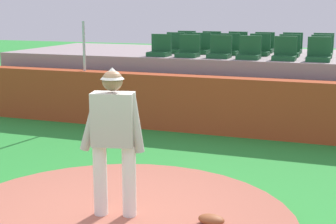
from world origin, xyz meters
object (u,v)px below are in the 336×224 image
stadium_chair_2 (220,51)px  stadium_chair_9 (259,49)px  stadium_chair_8 (229,48)px  stadium_chair_13 (211,45)px  stadium_chair_7 (200,47)px  stadium_chair_11 (321,50)px  stadium_chair_14 (237,45)px  stadium_chair_15 (264,46)px  stadium_chair_0 (160,49)px  stadium_chair_17 (323,47)px  stadium_chair_12 (186,44)px  stadium_chair_16 (292,47)px  fielding_glove (211,220)px  stadium_chair_6 (175,46)px  stadium_chair_4 (285,53)px  pitcher (114,132)px  stadium_chair_5 (319,54)px  stadium_chair_3 (249,52)px  stadium_chair_10 (289,50)px  stadium_chair_1 (189,50)px

stadium_chair_2 → stadium_chair_9: (0.72, 0.90, 0.00)m
stadium_chair_8 → stadium_chair_13: size_ratio=1.00×
stadium_chair_7 → stadium_chair_11: bearing=179.3°
stadium_chair_14 → stadium_chair_15: (0.70, -0.05, 0.00)m
stadium_chair_0 → stadium_chair_17: 3.98m
stadium_chair_0 → stadium_chair_12: same height
stadium_chair_14 → stadium_chair_16: bearing=179.5°
fielding_glove → stadium_chair_13: (-2.11, 7.64, 1.37)m
stadium_chair_6 → stadium_chair_9: size_ratio=1.00×
stadium_chair_4 → pitcher: bearing=79.3°
stadium_chair_5 → stadium_chair_17: (-0.01, 1.83, 0.00)m
stadium_chair_0 → stadium_chair_12: bearing=-90.9°
stadium_chair_15 → stadium_chair_9: bearing=92.1°
stadium_chair_7 → stadium_chair_13: size_ratio=1.00×
fielding_glove → stadium_chair_17: size_ratio=0.60×
fielding_glove → stadium_chair_3: (-0.74, 5.83, 1.37)m
stadium_chair_12 → stadium_chair_9: bearing=157.2°
stadium_chair_0 → stadium_chair_10: same height
stadium_chair_4 → stadium_chair_16: 1.82m
stadium_chair_13 → stadium_chair_17: same height
stadium_chair_6 → stadium_chair_15: (2.06, 0.87, 0.00)m
fielding_glove → stadium_chair_0: size_ratio=0.60×
stadium_chair_16 → pitcher: bearing=82.1°
stadium_chair_10 → stadium_chair_15: size_ratio=1.00×
stadium_chair_5 → stadium_chair_17: size_ratio=1.00×
stadium_chair_12 → stadium_chair_8: bearing=146.1°
stadium_chair_3 → stadium_chair_8: (-0.67, 0.91, 0.00)m
stadium_chair_2 → stadium_chair_9: 1.15m
stadium_chair_5 → stadium_chair_9: 1.67m
stadium_chair_2 → stadium_chair_4: bearing=179.0°
pitcher → stadium_chair_2: 6.03m
stadium_chair_6 → stadium_chair_9: same height
pitcher → stadium_chair_13: stadium_chair_13 is taller
stadium_chair_14 → stadium_chair_17: bearing=180.0°
stadium_chair_0 → stadium_chair_14: bearing=-127.3°
fielding_glove → stadium_chair_1: 6.37m
stadium_chair_9 → stadium_chair_5: bearing=146.6°
stadium_chair_9 → stadium_chair_13: 1.66m
stadium_chair_6 → stadium_chair_10: bearing=179.6°
stadium_chair_5 → stadium_chair_15: same height
stadium_chair_0 → stadium_chair_2: (1.41, 0.04, 0.00)m
stadium_chair_3 → stadium_chair_2: bearing=-4.8°
stadium_chair_10 → stadium_chair_12: same height
stadium_chair_1 → stadium_chair_16: 2.78m
stadium_chair_0 → stadium_chair_1: (0.69, 0.00, 0.00)m
pitcher → stadium_chair_4: 6.11m
stadium_chair_6 → stadium_chair_7: bearing=-179.9°
stadium_chair_5 → stadium_chair_16: (-0.74, 1.81, 0.00)m
pitcher → stadium_chair_8: (-0.30, 6.86, 0.43)m
stadium_chair_1 → stadium_chair_13: (0.03, 1.80, 0.00)m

